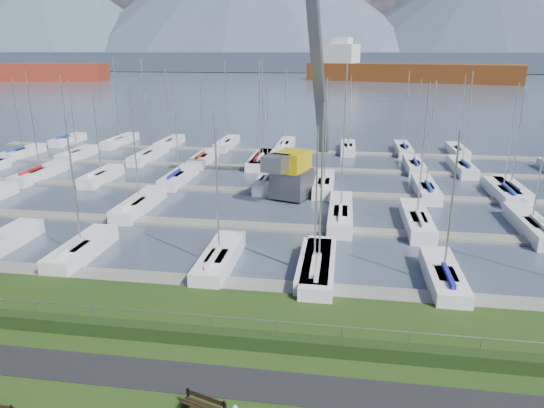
# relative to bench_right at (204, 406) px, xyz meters

# --- Properties ---
(path) EXTENTS (160.00, 2.00, 0.04)m
(path) POSITION_rel_bench_right_xyz_m (0.00, 2.00, -0.41)
(path) COLOR black
(path) RESTS_ON grass
(water) EXTENTS (800.00, 540.00, 0.20)m
(water) POSITION_rel_bench_right_xyz_m (0.00, 265.00, -0.82)
(water) COLOR #404D5E
(hedge) EXTENTS (80.00, 0.70, 0.70)m
(hedge) POSITION_rel_bench_right_xyz_m (0.00, 4.60, -0.07)
(hedge) COLOR black
(hedge) RESTS_ON grass
(fence) EXTENTS (80.00, 0.04, 0.04)m
(fence) POSITION_rel_bench_right_xyz_m (0.00, 5.00, 0.78)
(fence) COLOR gray
(fence) RESTS_ON grass
(foothill) EXTENTS (900.00, 80.00, 12.00)m
(foothill) POSITION_rel_bench_right_xyz_m (0.00, 335.00, 5.58)
(foothill) COLOR #3B4456
(foothill) RESTS_ON water
(mountains) EXTENTS (1190.00, 360.00, 115.00)m
(mountains) POSITION_rel_bench_right_xyz_m (7.35, 409.62, 46.26)
(mountains) COLOR #48506A
(mountains) RESTS_ON water
(docks) EXTENTS (90.00, 41.60, 0.25)m
(docks) POSITION_rel_bench_right_xyz_m (0.00, 31.00, -0.64)
(docks) COLOR gray
(docks) RESTS_ON water
(bench_right) EXTENTS (1.84, 0.94, 0.85)m
(bench_right) POSITION_rel_bench_right_xyz_m (0.00, 0.00, 0.00)
(bench_right) COLOR black
(bench_right) RESTS_ON grass
(crane) EXTENTS (5.61, 13.48, 22.35)m
(crane) POSITION_rel_bench_right_xyz_m (0.45, 30.55, 4.91)
(crane) COLOR #505157
(crane) RESTS_ON water
(cargo_ship_mid) EXTENTS (94.22, 45.68, 21.50)m
(cargo_ship_mid) POSITION_rel_bench_right_xyz_m (28.41, 218.28, 3.18)
(cargo_ship_mid) COLOR brown
(cargo_ship_mid) RESTS_ON water
(sailboat_fleet) EXTENTS (75.88, 49.47, 13.66)m
(sailboat_fleet) POSITION_rel_bench_right_xyz_m (-1.45, 33.74, 4.95)
(sailboat_fleet) COLOR #A61D16
(sailboat_fleet) RESTS_ON water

